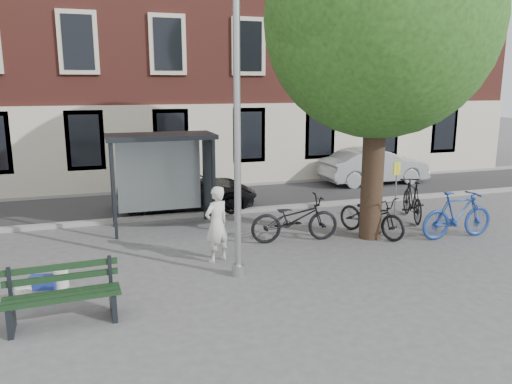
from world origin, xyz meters
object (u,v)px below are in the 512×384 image
at_px(bench, 63,298).
at_px(bike_d, 412,199).
at_px(bike_a, 295,219).
at_px(lamppost, 237,143).
at_px(car_dark, 188,190).
at_px(bike_b, 458,215).
at_px(bus_shelter, 175,159).
at_px(car_silver, 374,166).
at_px(bike_c, 372,216).
at_px(notice_sign, 396,179).
at_px(painter, 217,224).

height_order(bench, bike_d, bike_d).
height_order(bike_a, bike_d, bike_d).
distance_m(lamppost, bike_d, 7.02).
bearing_deg(car_dark, bike_b, -123.93).
bearing_deg(bus_shelter, car_dark, 70.64).
bearing_deg(bike_b, car_silver, -13.26).
xyz_separation_m(bus_shelter, bike_c, (4.74, -2.44, -1.38)).
bearing_deg(notice_sign, car_silver, 48.36).
bearing_deg(bench, bike_d, 19.10).
bearing_deg(bus_shelter, notice_sign, -9.58).
bearing_deg(bike_d, bike_b, 110.92).
distance_m(lamppost, car_silver, 11.37).
bearing_deg(bike_c, bike_d, 4.50).
bearing_deg(bench, bike_c, 17.55).
height_order(painter, bike_a, painter).
xyz_separation_m(bike_b, bike_d, (-0.01, 1.93, -0.02)).
distance_m(car_dark, notice_sign, 6.44).
xyz_separation_m(bike_a, car_dark, (-1.94, 4.20, 0.01)).
height_order(bench, notice_sign, notice_sign).
height_order(bike_b, notice_sign, notice_sign).
relative_size(bike_a, bike_b, 1.09).
bearing_deg(car_silver, bus_shelter, 113.02).
height_order(bus_shelter, painter, bus_shelter).
bearing_deg(bike_b, car_dark, 50.34).
xyz_separation_m(lamppost, bike_a, (2.00, 1.80, -2.19)).
bearing_deg(bike_a, bike_d, -71.98).
bearing_deg(painter, bike_a, 173.01).
bearing_deg(painter, bench, 7.03).
height_order(bike_c, car_dark, car_dark).
bearing_deg(notice_sign, painter, -178.31).
bearing_deg(notice_sign, bike_a, -178.93).
bearing_deg(lamppost, notice_sign, 27.82).
height_order(bus_shelter, bike_c, bus_shelter).
distance_m(bike_a, bike_c, 2.14).
bearing_deg(bike_a, lamppost, 137.78).
height_order(bike_a, car_silver, car_silver).
xyz_separation_m(painter, notice_sign, (5.96, 2.03, 0.31)).
bearing_deg(bike_a, bike_b, -98.38).
bearing_deg(lamppost, bike_b, 7.08).
height_order(lamppost, notice_sign, lamppost).
distance_m(bike_c, car_dark, 5.95).
height_order(lamppost, bike_c, lamppost).
height_order(bus_shelter, notice_sign, bus_shelter).
bearing_deg(notice_sign, car_dark, 135.30).
xyz_separation_m(bike_a, car_silver, (5.95, 6.06, 0.12)).
xyz_separation_m(car_dark, notice_sign, (5.69, -2.97, 0.56)).
bearing_deg(car_dark, car_silver, -69.78).
bearing_deg(bus_shelter, bike_b, -26.46).
xyz_separation_m(painter, car_silver, (8.16, 6.86, -0.15)).
height_order(bench, bike_c, bike_c).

